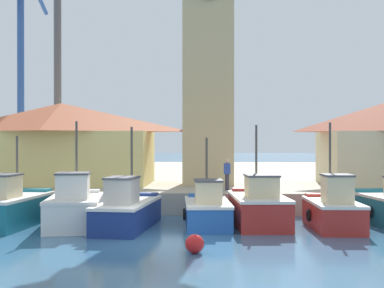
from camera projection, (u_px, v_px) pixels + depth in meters
name	position (u px, v px, depth m)	size (l,w,h in m)	color
ground_plane	(159.00, 241.00, 19.44)	(300.00, 300.00, 0.00)	#386689
quay_wharf	(191.00, 177.00, 46.14)	(120.00, 40.00, 1.09)	#A89E89
fishing_boat_left_inner	(10.00, 208.00, 22.82)	(2.53, 4.93, 3.88)	#196B7F
fishing_boat_mid_left	(75.00, 208.00, 22.55)	(2.77, 4.65, 4.51)	silver
fishing_boat_center	(127.00, 211.00, 22.27)	(2.36, 5.38, 4.26)	navy
fishing_boat_mid_right	(207.00, 210.00, 22.81)	(2.17, 4.47, 3.79)	#2356A8
fishing_boat_right_inner	(259.00, 207.00, 23.01)	(2.54, 4.92, 4.36)	#AD2823
fishing_boat_right_outer	(333.00, 210.00, 22.15)	(2.00, 4.23, 4.44)	#AD2823
clock_tower	(209.00, 44.00, 31.68)	(3.44, 3.44, 17.38)	tan
warehouse_left	(61.00, 142.00, 32.08)	(11.03, 5.83, 4.85)	#E5D17A
port_crane_near	(21.00, 91.00, 43.36)	(2.00, 8.67, 17.69)	navy
port_crane_far	(58.00, 78.00, 39.98)	(2.00, 7.81, 18.84)	#353539
mooring_buoy	(195.00, 244.00, 17.33)	(0.62, 0.62, 0.62)	red
dock_worker_near_tower	(227.00, 174.00, 27.86)	(0.34, 0.22, 1.62)	#33333D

